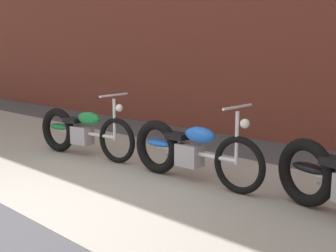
# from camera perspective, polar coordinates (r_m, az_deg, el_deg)

# --- Properties ---
(ground_plane) EXTENTS (80.00, 80.00, 0.00)m
(ground_plane) POSITION_cam_1_polar(r_m,az_deg,el_deg) (4.65, -19.72, -10.98)
(ground_plane) COLOR #47474C
(sidewalk_slab) EXTENTS (36.00, 3.50, 0.01)m
(sidewalk_slab) POSITION_cam_1_polar(r_m,az_deg,el_deg) (5.59, -3.43, -6.88)
(sidewalk_slab) COLOR #9E998E
(sidewalk_slab) RESTS_ON ground
(motorcycle_green) EXTENTS (2.00, 0.59, 1.03)m
(motorcycle_green) POSITION_cam_1_polar(r_m,az_deg,el_deg) (6.81, -12.01, -0.67)
(motorcycle_green) COLOR black
(motorcycle_green) RESTS_ON ground
(motorcycle_blue) EXTENTS (2.01, 0.58, 1.03)m
(motorcycle_blue) POSITION_cam_1_polar(r_m,az_deg,el_deg) (5.36, 2.30, -3.24)
(motorcycle_blue) COLOR black
(motorcycle_blue) RESTS_ON ground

